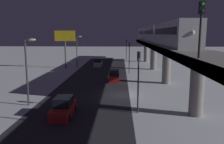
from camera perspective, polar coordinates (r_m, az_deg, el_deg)
ground_plane at (r=31.11m, az=2.62°, el=-5.70°), size 240.00×240.00×0.00m
avenue_asphalt at (r=31.40m, az=-5.79°, el=-5.59°), size 11.00×91.12×0.01m
elevated_railway at (r=31.06m, az=16.19°, el=4.29°), size 5.00×91.12×6.40m
subway_train at (r=53.01m, az=10.53°, el=9.36°), size 2.94×55.47×3.40m
rail_signal at (r=17.67m, az=21.32°, el=12.07°), size 0.36×0.41×4.00m
sedan_red at (r=23.60m, az=-12.03°, el=-8.89°), size 1.91×4.56×1.97m
sedan_silver at (r=57.89m, az=-3.51°, el=2.17°), size 1.80×4.37×1.97m
sedan_red_2 at (r=39.95m, az=0.56°, el=-1.11°), size 1.80×4.15×1.97m
traffic_light_near at (r=23.30m, az=6.60°, el=-0.32°), size 0.32×0.44×6.40m
traffic_light_mid at (r=47.50m, az=4.34°, el=4.69°), size 0.32×0.44×6.40m
traffic_light_far at (r=71.85m, az=3.60°, el=6.31°), size 0.32×0.44×6.40m
commercial_billboard at (r=55.32m, az=-11.65°, el=7.92°), size 4.80×0.36×8.90m
street_lamp_near at (r=27.28m, az=-20.18°, el=1.90°), size 1.35×0.44×7.65m
street_lamp_far at (r=56.09m, az=-8.55°, el=5.97°), size 1.35×0.44×7.65m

